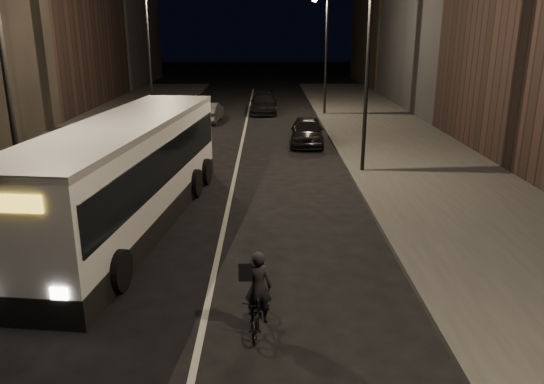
{
  "coord_description": "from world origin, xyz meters",
  "views": [
    {
      "loc": [
        1.4,
        -10.54,
        6.2
      ],
      "look_at": [
        1.55,
        4.49,
        1.5
      ],
      "focal_mm": 35.0,
      "sensor_mm": 36.0,
      "label": 1
    }
  ],
  "objects_px": {
    "city_bus": "(128,169)",
    "cyclist_on_bicycle": "(258,304)",
    "car_mid": "(209,112)",
    "car_near": "(307,131)",
    "streetlight_right_far": "(323,39)",
    "streetlight_left_near": "(14,60)",
    "streetlight_left_far": "(153,42)",
    "car_far": "(264,103)",
    "streetlight_right_mid": "(362,48)"
  },
  "relations": [
    {
      "from": "streetlight_left_far",
      "to": "car_mid",
      "type": "height_order",
      "value": "streetlight_left_far"
    },
    {
      "from": "streetlight_right_mid",
      "to": "city_bus",
      "type": "height_order",
      "value": "streetlight_right_mid"
    },
    {
      "from": "streetlight_left_far",
      "to": "cyclist_on_bicycle",
      "type": "bearing_deg",
      "value": -73.88
    },
    {
      "from": "car_mid",
      "to": "car_near",
      "type": "bearing_deg",
      "value": 134.02
    },
    {
      "from": "streetlight_left_near",
      "to": "streetlight_left_far",
      "type": "distance_m",
      "value": 18.0
    },
    {
      "from": "cyclist_on_bicycle",
      "to": "streetlight_right_mid",
      "type": "bearing_deg",
      "value": 77.31
    },
    {
      "from": "car_far",
      "to": "car_near",
      "type": "bearing_deg",
      "value": -77.38
    },
    {
      "from": "city_bus",
      "to": "streetlight_left_far",
      "type": "bearing_deg",
      "value": 104.78
    },
    {
      "from": "car_mid",
      "to": "city_bus",
      "type": "bearing_deg",
      "value": 92.48
    },
    {
      "from": "city_bus",
      "to": "car_near",
      "type": "distance_m",
      "value": 13.97
    },
    {
      "from": "streetlight_right_far",
      "to": "streetlight_left_near",
      "type": "distance_m",
      "value": 26.26
    },
    {
      "from": "streetlight_right_far",
      "to": "city_bus",
      "type": "relative_size",
      "value": 0.63
    },
    {
      "from": "streetlight_right_mid",
      "to": "streetlight_left_near",
      "type": "relative_size",
      "value": 1.0
    },
    {
      "from": "streetlight_left_near",
      "to": "car_near",
      "type": "distance_m",
      "value": 17.26
    },
    {
      "from": "streetlight_left_far",
      "to": "streetlight_left_near",
      "type": "bearing_deg",
      "value": -90.0
    },
    {
      "from": "streetlight_right_far",
      "to": "streetlight_left_far",
      "type": "distance_m",
      "value": 12.24
    },
    {
      "from": "cyclist_on_bicycle",
      "to": "car_near",
      "type": "distance_m",
      "value": 18.81
    },
    {
      "from": "city_bus",
      "to": "car_far",
      "type": "bearing_deg",
      "value": 86.55
    },
    {
      "from": "streetlight_left_near",
      "to": "car_mid",
      "type": "bearing_deg",
      "value": 82.46
    },
    {
      "from": "city_bus",
      "to": "cyclist_on_bicycle",
      "type": "bearing_deg",
      "value": -49.8
    },
    {
      "from": "streetlight_right_mid",
      "to": "cyclist_on_bicycle",
      "type": "distance_m",
      "value": 14.1
    },
    {
      "from": "city_bus",
      "to": "car_mid",
      "type": "relative_size",
      "value": 3.18
    },
    {
      "from": "cyclist_on_bicycle",
      "to": "car_far",
      "type": "xyz_separation_m",
      "value": [
        -0.03,
        29.9,
        0.08
      ]
    },
    {
      "from": "streetlight_left_far",
      "to": "streetlight_right_mid",
      "type": "bearing_deg",
      "value": -43.16
    },
    {
      "from": "cyclist_on_bicycle",
      "to": "city_bus",
      "type": "bearing_deg",
      "value": 128.89
    },
    {
      "from": "streetlight_right_mid",
      "to": "streetlight_left_far",
      "type": "relative_size",
      "value": 1.0
    },
    {
      "from": "streetlight_right_mid",
      "to": "car_near",
      "type": "distance_m",
      "value": 7.79
    },
    {
      "from": "streetlight_right_mid",
      "to": "car_far",
      "type": "distance_m",
      "value": 18.36
    },
    {
      "from": "streetlight_right_mid",
      "to": "streetlight_right_far",
      "type": "bearing_deg",
      "value": 90.0
    },
    {
      "from": "car_far",
      "to": "streetlight_right_mid",
      "type": "bearing_deg",
      "value": -76.02
    },
    {
      "from": "streetlight_left_far",
      "to": "car_near",
      "type": "relative_size",
      "value": 1.85
    },
    {
      "from": "streetlight_right_mid",
      "to": "car_near",
      "type": "height_order",
      "value": "streetlight_right_mid"
    },
    {
      "from": "car_near",
      "to": "car_mid",
      "type": "distance_m",
      "value": 9.5
    },
    {
      "from": "streetlight_left_near",
      "to": "streetlight_left_far",
      "type": "xyz_separation_m",
      "value": [
        0.0,
        18.0,
        0.0
      ]
    },
    {
      "from": "car_mid",
      "to": "car_far",
      "type": "distance_m",
      "value": 5.41
    },
    {
      "from": "streetlight_right_mid",
      "to": "streetlight_left_near",
      "type": "bearing_deg",
      "value": -143.12
    },
    {
      "from": "streetlight_left_near",
      "to": "car_near",
      "type": "height_order",
      "value": "streetlight_left_near"
    },
    {
      "from": "streetlight_right_mid",
      "to": "streetlight_right_far",
      "type": "height_order",
      "value": "same"
    },
    {
      "from": "streetlight_right_far",
      "to": "streetlight_left_near",
      "type": "xyz_separation_m",
      "value": [
        -10.66,
        -24.0,
        0.0
      ]
    },
    {
      "from": "car_near",
      "to": "streetlight_right_far",
      "type": "bearing_deg",
      "value": 83.72
    },
    {
      "from": "streetlight_left_near",
      "to": "car_mid",
      "type": "height_order",
      "value": "streetlight_left_near"
    },
    {
      "from": "streetlight_left_far",
      "to": "car_near",
      "type": "height_order",
      "value": "streetlight_left_far"
    },
    {
      "from": "streetlight_right_far",
      "to": "car_near",
      "type": "bearing_deg",
      "value": -99.85
    },
    {
      "from": "streetlight_left_near",
      "to": "streetlight_right_far",
      "type": "bearing_deg",
      "value": 66.04
    },
    {
      "from": "streetlight_left_near",
      "to": "car_near",
      "type": "xyz_separation_m",
      "value": [
        8.93,
        14.03,
        -4.61
      ]
    },
    {
      "from": "city_bus",
      "to": "cyclist_on_bicycle",
      "type": "distance_m",
      "value": 7.78
    },
    {
      "from": "city_bus",
      "to": "car_near",
      "type": "height_order",
      "value": "city_bus"
    },
    {
      "from": "streetlight_right_far",
      "to": "car_mid",
      "type": "height_order",
      "value": "streetlight_right_far"
    },
    {
      "from": "city_bus",
      "to": "car_far",
      "type": "height_order",
      "value": "city_bus"
    },
    {
      "from": "city_bus",
      "to": "car_mid",
      "type": "bearing_deg",
      "value": 95.19
    }
  ]
}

